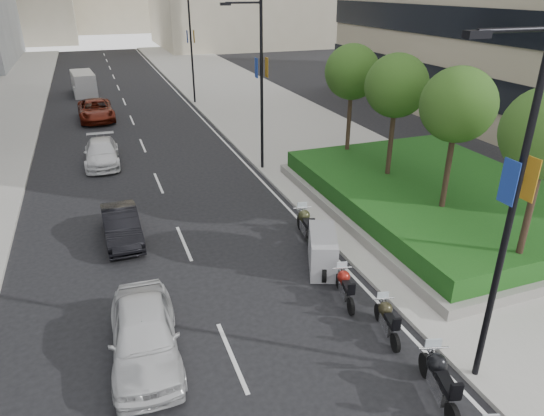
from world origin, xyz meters
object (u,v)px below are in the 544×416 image
lamp_post_0 (508,204)px  lamp_post_1 (259,78)px  car_b (122,226)px  car_d (96,110)px  car_a (144,335)px  motorcycle_4 (345,286)px  motorcycle_6 (306,224)px  lamp_post_2 (189,43)px  delivery_van (84,84)px  motorcycle_2 (439,380)px  car_c (102,153)px  motorcycle_5 (322,251)px  motorcycle_3 (387,319)px

lamp_post_0 → lamp_post_1: size_ratio=1.00×
car_b → car_d: size_ratio=0.72×
lamp_post_0 → car_a: 9.73m
lamp_post_0 → motorcycle_4: (-1.42, 4.31, -4.54)m
motorcycle_6 → car_b: bearing=79.3°
motorcycle_6 → motorcycle_4: bearing=-179.1°
car_b → lamp_post_1: bearing=35.2°
lamp_post_2 → motorcycle_4: lamp_post_2 is taller
lamp_post_0 → delivery_van: lamp_post_0 is taller
motorcycle_6 → delivery_van: bearing=21.4°
lamp_post_2 → car_a: lamp_post_2 is taller
motorcycle_2 → motorcycle_4: bearing=17.5°
motorcycle_4 → car_b: car_b is taller
car_a → lamp_post_2: bearing=79.4°
motorcycle_2 → car_c: size_ratio=0.50×
car_c → lamp_post_2: bearing=61.3°
lamp_post_1 → motorcycle_5: bearing=-96.6°
lamp_post_1 → motorcycle_5: lamp_post_1 is taller
motorcycle_3 → lamp_post_0: bearing=-142.8°
car_a → delivery_van: (-0.97, 38.72, 0.18)m
motorcycle_5 → car_c: 16.34m
motorcycle_6 → car_d: 24.42m
motorcycle_3 → lamp_post_2: bearing=10.6°
car_c → delivery_van: bearing=93.7°
lamp_post_1 → car_d: size_ratio=1.65×
motorcycle_6 → car_a: bearing=133.3°
lamp_post_1 → lamp_post_2: size_ratio=1.00×
motorcycle_2 → car_d: bearing=27.5°
motorcycle_3 → motorcycle_6: motorcycle_6 is taller
lamp_post_2 → motorcycle_4: size_ratio=4.63×
car_a → lamp_post_0: bearing=-22.2°
lamp_post_1 → car_c: 10.21m
motorcycle_3 → car_c: car_c is taller
motorcycle_4 → car_d: (-6.73, 27.74, 0.23)m
lamp_post_0 → car_c: lamp_post_0 is taller
motorcycle_2 → motorcycle_6: size_ratio=1.01×
lamp_post_1 → motorcycle_3: size_ratio=4.66×
motorcycle_2 → motorcycle_4: motorcycle_2 is taller
lamp_post_0 → motorcycle_4: 6.42m
car_a → motorcycle_3: bearing=-8.5°
motorcycle_2 → motorcycle_6: (0.39, 8.99, -0.02)m
lamp_post_0 → lamp_post_1: 17.00m
motorcycle_4 → car_b: 9.42m
motorcycle_6 → car_c: size_ratio=0.49×
motorcycle_4 → car_c: bearing=34.5°
lamp_post_2 → motorcycle_6: size_ratio=3.94×
lamp_post_1 → car_b: size_ratio=2.29×
motorcycle_2 → car_c: bearing=33.5°
motorcycle_2 → car_b: bearing=45.8°
motorcycle_2 → car_d: size_ratio=0.43×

